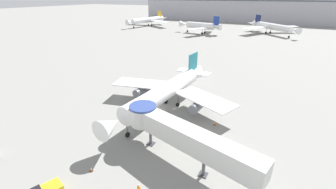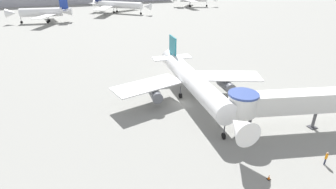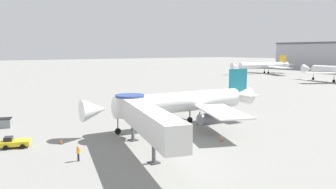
{
  "view_description": "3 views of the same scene",
  "coord_description": "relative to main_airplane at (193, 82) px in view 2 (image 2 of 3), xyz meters",
  "views": [
    {
      "loc": [
        20.54,
        -36.17,
        21.32
      ],
      "look_at": [
        4.61,
        -4.57,
        5.49
      ],
      "focal_mm": 24.0,
      "sensor_mm": 36.0,
      "label": 1
    },
    {
      "loc": [
        -17.49,
        -36.63,
        20.9
      ],
      "look_at": [
        -3.18,
        -1.55,
        2.98
      ],
      "focal_mm": 28.0,
      "sensor_mm": 36.0,
      "label": 2
    },
    {
      "loc": [
        43.87,
        -33.13,
        12.36
      ],
      "look_at": [
        -2.07,
        -0.56,
        4.74
      ],
      "focal_mm": 35.0,
      "sensor_mm": 36.0,
      "label": 3
    }
  ],
  "objects": [
    {
      "name": "main_airplane",
      "position": [
        0.0,
        0.0,
        0.0
      ],
      "size": [
        27.77,
        31.38,
        9.05
      ],
      "rotation": [
        0.0,
        0.0,
        -0.1
      ],
      "color": "white",
      "rests_on": "ground_plane"
    },
    {
      "name": "background_jet_navy_tail",
      "position": [
        11.84,
        111.21,
        0.43
      ],
      "size": [
        30.11,
        30.11,
        9.7
      ],
      "rotation": [
        0.0,
        0.0,
        0.78
      ],
      "color": "white",
      "rests_on": "ground_plane"
    },
    {
      "name": "background_jet_blue_tail",
      "position": [
        -25.39,
        94.59,
        0.63
      ],
      "size": [
        27.22,
        29.43,
        10.19
      ],
      "rotation": [
        0.0,
        0.0,
        -1.74
      ],
      "color": "white",
      "rests_on": "ground_plane"
    },
    {
      "name": "traffic_cone_near_nose",
      "position": [
        -0.76,
        -20.17,
        -3.54
      ],
      "size": [
        0.39,
        0.39,
        0.64
      ],
      "color": "black",
      "rests_on": "ground_plane"
    },
    {
      "name": "ground_plane",
      "position": [
        -2.0,
        0.12,
        -3.85
      ],
      "size": [
        800.0,
        800.0,
        0.0
      ],
      "primitive_type": "plane",
      "color": "gray"
    },
    {
      "name": "traffic_cone_starboard_wing",
      "position": [
        10.51,
        -1.69,
        -3.51
      ],
      "size": [
        0.42,
        0.42,
        0.7
      ],
      "color": "black",
      "rests_on": "ground_plane"
    },
    {
      "name": "ground_crew_marshaller",
      "position": [
        7.1,
        -20.71,
        -2.83
      ],
      "size": [
        0.38,
        0.28,
        1.77
      ],
      "rotation": [
        0.0,
        0.0,
        3.43
      ],
      "color": "#1E2338",
      "rests_on": "ground_plane"
    },
    {
      "name": "jet_bridge",
      "position": [
        8.44,
        -13.0,
        0.65
      ],
      "size": [
        20.45,
        8.35,
        6.18
      ],
      "rotation": [
        0.0,
        0.0,
        -0.27
      ],
      "color": "silver",
      "rests_on": "ground_plane"
    }
  ]
}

